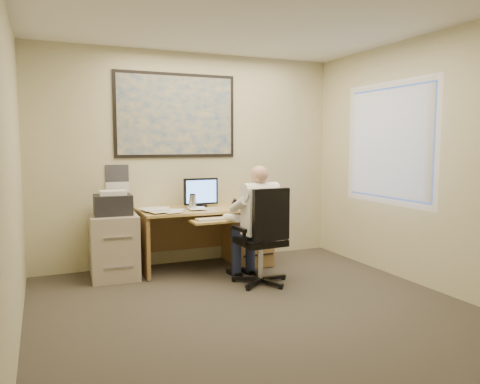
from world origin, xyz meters
name	(u,v)px	position (x,y,z in m)	size (l,w,h in m)	color
room_shell	(268,167)	(0.00, 0.00, 1.35)	(4.00, 4.50, 2.70)	#38342B
desk	(229,230)	(0.39, 1.90, 0.44)	(1.60, 0.97, 1.10)	tan
world_map	(176,116)	(-0.19, 2.23, 1.90)	(1.56, 0.03, 1.06)	#1E4C93
wall_calendar	(117,182)	(-0.94, 2.24, 1.08)	(0.28, 0.01, 0.42)	white
window_blinds	(389,143)	(1.97, 0.80, 1.55)	(0.06, 1.40, 1.30)	beige
filing_cabinet	(114,240)	(-1.05, 1.88, 0.44)	(0.56, 0.65, 1.01)	#AFA18D
office_chair	(262,256)	(0.40, 0.95, 0.32)	(0.68, 0.68, 1.08)	black
person	(259,225)	(0.41, 1.03, 0.65)	(0.53, 0.76, 1.31)	white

